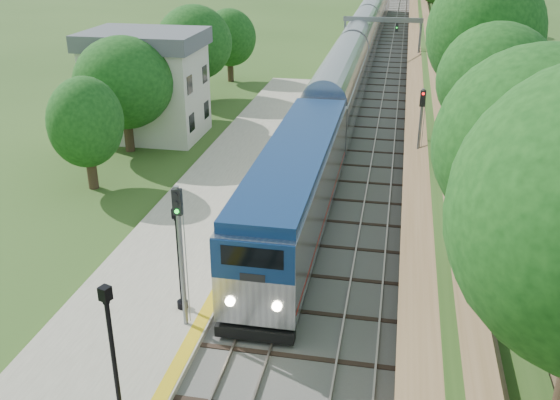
% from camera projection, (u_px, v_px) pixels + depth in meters
% --- Properties ---
extents(trackbed, '(9.50, 170.00, 0.28)m').
position_uv_depth(trackbed, '(377.00, 66.00, 72.88)').
color(trackbed, '#4C4944').
rests_on(trackbed, ground).
extents(platform, '(6.40, 68.00, 0.38)m').
position_uv_depth(platform, '(206.00, 218.00, 34.55)').
color(platform, gray).
rests_on(platform, ground).
extents(yellow_stripe, '(0.55, 68.00, 0.01)m').
position_uv_depth(yellow_stripe, '(256.00, 219.00, 33.97)').
color(yellow_stripe, gold).
rests_on(yellow_stripe, platform).
extents(embankment, '(10.64, 170.00, 11.70)m').
position_uv_depth(embankment, '(452.00, 52.00, 70.65)').
color(embankment, brown).
rests_on(embankment, ground).
extents(station_building, '(8.60, 6.60, 8.00)m').
position_uv_depth(station_building, '(147.00, 84.00, 47.10)').
color(station_building, beige).
rests_on(station_building, ground).
extents(signal_gantry, '(8.40, 0.38, 6.20)m').
position_uv_depth(signal_gantry, '(382.00, 31.00, 66.38)').
color(signal_gantry, slate).
rests_on(signal_gantry, ground).
extents(trees_behind_platform, '(7.82, 53.32, 7.21)m').
position_uv_depth(trees_behind_platform, '(132.00, 113.00, 38.04)').
color(trees_behind_platform, '#332316').
rests_on(trees_behind_platform, ground).
extents(train, '(3.23, 107.25, 4.75)m').
position_uv_depth(train, '(360.00, 48.00, 70.50)').
color(train, black).
rests_on(train, trackbed).
extents(lamppost_mid, '(0.49, 0.49, 4.92)m').
position_uv_depth(lamppost_mid, '(114.00, 362.00, 19.35)').
color(lamppost_mid, black).
rests_on(lamppost_mid, platform).
extents(lamppost_far, '(0.45, 0.45, 4.56)m').
position_uv_depth(lamppost_far, '(180.00, 265.00, 25.25)').
color(lamppost_far, black).
rests_on(lamppost_far, platform).
extents(signal_platform, '(0.35, 0.28, 5.96)m').
position_uv_depth(signal_platform, '(180.00, 242.00, 23.54)').
color(signal_platform, slate).
rests_on(signal_platform, platform).
extents(signal_farside, '(0.33, 0.26, 6.06)m').
position_uv_depth(signal_farside, '(420.00, 127.00, 37.84)').
color(signal_farside, slate).
rests_on(signal_farside, ground).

